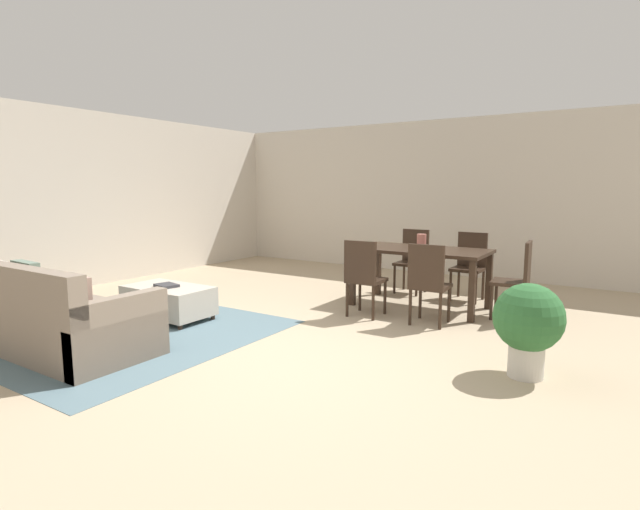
# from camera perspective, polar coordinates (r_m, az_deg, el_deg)

# --- Properties ---
(ground_plane) EXTENTS (10.80, 10.80, 0.00)m
(ground_plane) POSITION_cam_1_polar(r_m,az_deg,el_deg) (4.63, -4.56, -11.46)
(ground_plane) COLOR tan
(wall_back) EXTENTS (9.00, 0.12, 2.70)m
(wall_back) POSITION_cam_1_polar(r_m,az_deg,el_deg) (8.88, 15.43, 6.43)
(wall_back) COLOR beige
(wall_back) RESTS_ON ground_plane
(wall_left) EXTENTS (0.12, 11.00, 2.70)m
(wall_left) POSITION_cam_1_polar(r_m,az_deg,el_deg) (8.19, -28.37, 5.67)
(wall_left) COLOR beige
(wall_left) RESTS_ON ground_plane
(area_rug) EXTENTS (3.00, 2.80, 0.01)m
(area_rug) POSITION_cam_1_polar(r_m,az_deg,el_deg) (5.76, -22.56, -8.11)
(area_rug) COLOR slate
(area_rug) RESTS_ON ground_plane
(couch) EXTENTS (2.26, 0.93, 0.86)m
(couch) POSITION_cam_1_polar(r_m,az_deg,el_deg) (5.41, -29.28, -6.38)
(couch) COLOR gray
(couch) RESTS_ON ground_plane
(ottoman_table) EXTENTS (1.03, 0.59, 0.39)m
(ottoman_table) POSITION_cam_1_polar(r_m,az_deg,el_deg) (6.03, -17.23, -5.02)
(ottoman_table) COLOR #B7AD9E
(ottoman_table) RESTS_ON ground_plane
(dining_table) EXTENTS (1.67, 0.88, 0.76)m
(dining_table) POSITION_cam_1_polar(r_m,az_deg,el_deg) (6.37, 11.60, -0.09)
(dining_table) COLOR #332319
(dining_table) RESTS_ON ground_plane
(dining_chair_near_left) EXTENTS (0.41, 0.41, 0.92)m
(dining_chair_near_left) POSITION_cam_1_polar(r_m,az_deg,el_deg) (5.79, 5.08, -2.21)
(dining_chair_near_left) COLOR #332319
(dining_chair_near_left) RESTS_ON ground_plane
(dining_chair_near_right) EXTENTS (0.42, 0.42, 0.92)m
(dining_chair_near_right) POSITION_cam_1_polar(r_m,az_deg,el_deg) (5.54, 12.50, -2.83)
(dining_chair_near_right) COLOR #332319
(dining_chair_near_right) RESTS_ON ground_plane
(dining_chair_far_left) EXTENTS (0.40, 0.40, 0.92)m
(dining_chair_far_left) POSITION_cam_1_polar(r_m,az_deg,el_deg) (7.30, 10.76, -0.23)
(dining_chair_far_left) COLOR #332319
(dining_chair_far_left) RESTS_ON ground_plane
(dining_chair_far_right) EXTENTS (0.41, 0.41, 0.92)m
(dining_chair_far_right) POSITION_cam_1_polar(r_m,az_deg,el_deg) (7.00, 17.04, -0.78)
(dining_chair_far_right) COLOR #332319
(dining_chair_far_right) RESTS_ON ground_plane
(dining_chair_head_east) EXTENTS (0.43, 0.43, 0.92)m
(dining_chair_head_east) POSITION_cam_1_polar(r_m,az_deg,el_deg) (6.11, 22.07, -2.23)
(dining_chair_head_east) COLOR #332319
(dining_chair_head_east) RESTS_ON ground_plane
(vase_centerpiece) EXTENTS (0.12, 0.12, 0.19)m
(vase_centerpiece) POSITION_cam_1_polar(r_m,az_deg,el_deg) (6.33, 11.74, 1.57)
(vase_centerpiece) COLOR #B26659
(vase_centerpiece) RESTS_ON dining_table
(book_on_ottoman) EXTENTS (0.30, 0.25, 0.03)m
(book_on_ottoman) POSITION_cam_1_polar(r_m,az_deg,el_deg) (5.97, -17.45, -3.40)
(book_on_ottoman) COLOR #333338
(book_on_ottoman) RESTS_ON ottoman_table
(potted_plant) EXTENTS (0.55, 0.55, 0.77)m
(potted_plant) POSITION_cam_1_polar(r_m,az_deg,el_deg) (4.31, 23.09, -7.21)
(potted_plant) COLOR beige
(potted_plant) RESTS_ON ground_plane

